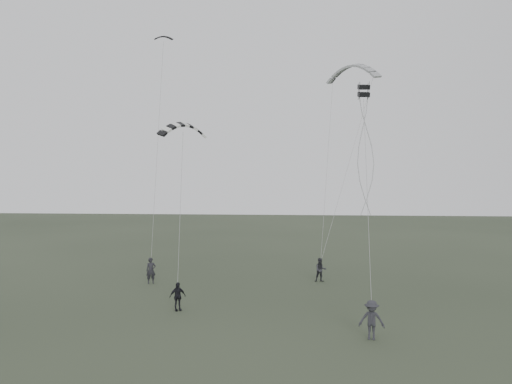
# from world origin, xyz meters

# --- Properties ---
(ground) EXTENTS (140.00, 140.00, 0.00)m
(ground) POSITION_xyz_m (0.00, 0.00, 0.00)
(ground) COLOR #2D3626
(ground) RESTS_ON ground
(flyer_left) EXTENTS (0.81, 0.68, 1.88)m
(flyer_left) POSITION_xyz_m (-6.64, 7.30, 0.94)
(flyer_left) COLOR black
(flyer_left) RESTS_ON ground
(flyer_right) EXTENTS (0.95, 0.79, 1.75)m
(flyer_right) POSITION_xyz_m (5.69, 8.88, 0.87)
(flyer_right) COLOR #27272C
(flyer_right) RESTS_ON ground
(flyer_center) EXTENTS (1.03, 0.87, 1.66)m
(flyer_center) POSITION_xyz_m (-3.01, 0.33, 0.83)
(flyer_center) COLOR black
(flyer_center) RESTS_ON ground
(flyer_far) EXTENTS (1.32, 0.89, 1.89)m
(flyer_far) POSITION_xyz_m (7.47, -3.95, 0.95)
(flyer_far) COLOR #29292E
(flyer_far) RESTS_ON ground
(kite_dark_small) EXTENTS (1.53, 0.71, 0.61)m
(kite_dark_small) POSITION_xyz_m (-6.82, 11.83, 19.02)
(kite_dark_small) COLOR black
(kite_dark_small) RESTS_ON flyer_left
(kite_pale_large) EXTENTS (4.55, 3.69, 2.00)m
(kite_pale_large) POSITION_xyz_m (8.39, 13.01, 16.70)
(kite_pale_large) COLOR #96989A
(kite_pale_large) RESTS_ON flyer_right
(kite_striped) EXTENTS (3.35, 2.85, 1.46)m
(kite_striped) POSITION_xyz_m (-3.68, 4.93, 11.27)
(kite_striped) COLOR black
(kite_striped) RESTS_ON flyer_center
(kite_box) EXTENTS (0.69, 0.83, 0.84)m
(kite_box) POSITION_xyz_m (7.86, 2.38, 12.92)
(kite_box) COLOR black
(kite_box) RESTS_ON flyer_far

